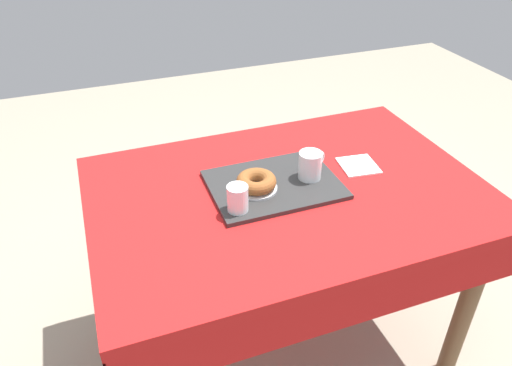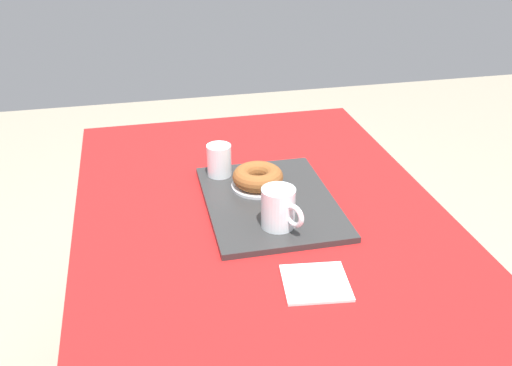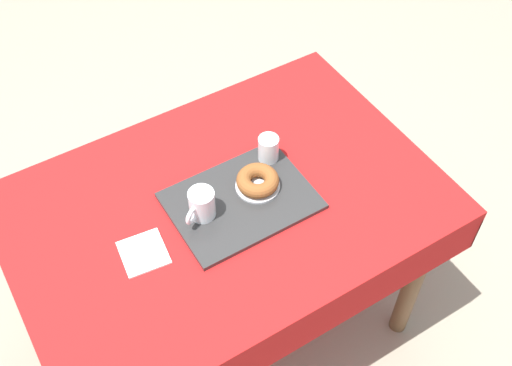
# 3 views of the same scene
# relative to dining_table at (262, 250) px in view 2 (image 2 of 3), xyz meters

# --- Properties ---
(dining_table) EXTENTS (1.26, 0.86, 0.76)m
(dining_table) POSITION_rel_dining_table_xyz_m (0.00, 0.00, 0.00)
(dining_table) COLOR red
(dining_table) RESTS_ON ground
(serving_tray) EXTENTS (0.41, 0.30, 0.02)m
(serving_tray) POSITION_rel_dining_table_xyz_m (-0.04, 0.03, 0.11)
(serving_tray) COLOR #2D2D2D
(serving_tray) RESTS_ON dining_table
(tea_mug_left) EXTENTS (0.11, 0.08, 0.09)m
(tea_mug_left) POSITION_rel_dining_table_xyz_m (0.08, 0.02, 0.16)
(tea_mug_left) COLOR white
(tea_mug_left) RESTS_ON serving_tray
(water_glass_near) EXTENTS (0.06, 0.06, 0.08)m
(water_glass_near) POSITION_rel_dining_table_xyz_m (-0.19, -0.07, 0.16)
(water_glass_near) COLOR white
(water_glass_near) RESTS_ON serving_tray
(donut_plate_left) EXTENTS (0.13, 0.13, 0.01)m
(donut_plate_left) POSITION_rel_dining_table_xyz_m (-0.10, 0.01, 0.12)
(donut_plate_left) COLOR silver
(donut_plate_left) RESTS_ON serving_tray
(sugar_donut_left) EXTENTS (0.13, 0.13, 0.04)m
(sugar_donut_left) POSITION_rel_dining_table_xyz_m (-0.10, 0.01, 0.15)
(sugar_donut_left) COLOR brown
(sugar_donut_left) RESTS_ON donut_plate_left
(paper_napkin) EXTENTS (0.14, 0.14, 0.01)m
(paper_napkin) POSITION_rel_dining_table_xyz_m (0.28, 0.04, 0.11)
(paper_napkin) COLOR white
(paper_napkin) RESTS_ON dining_table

